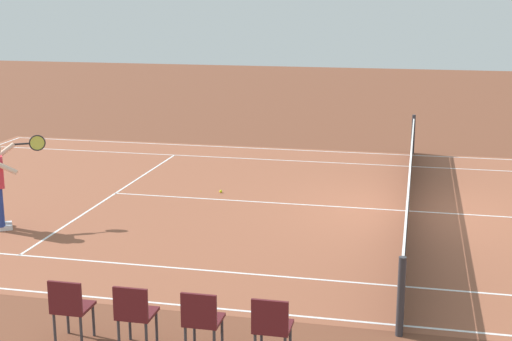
{
  "coord_description": "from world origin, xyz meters",
  "views": [
    {
      "loc": [
        -0.09,
        14.85,
        4.33
      ],
      "look_at": [
        3.0,
        0.86,
        0.9
      ],
      "focal_mm": 51.92,
      "sensor_mm": 36.0,
      "label": 1
    }
  ],
  "objects_px": {
    "tennis_net": "(409,188)",
    "tennis_ball": "(221,191)",
    "spectator_chair_1": "(202,318)",
    "spectator_chair_2": "(135,312)",
    "spectator_chair_0": "(272,325)",
    "spectator_chair_3": "(70,306)"
  },
  "relations": [
    {
      "from": "tennis_net",
      "to": "tennis_ball",
      "type": "distance_m",
      "value": 4.18
    },
    {
      "from": "tennis_net",
      "to": "spectator_chair_1",
      "type": "xyz_separation_m",
      "value": [
        2.33,
        6.93,
        0.03
      ]
    },
    {
      "from": "tennis_ball",
      "to": "spectator_chair_2",
      "type": "xyz_separation_m",
      "value": [
        -0.93,
        7.48,
        0.49
      ]
    },
    {
      "from": "spectator_chair_0",
      "to": "spectator_chair_2",
      "type": "distance_m",
      "value": 1.72
    },
    {
      "from": "tennis_net",
      "to": "spectator_chair_1",
      "type": "relative_size",
      "value": 13.3
    },
    {
      "from": "spectator_chair_1",
      "to": "spectator_chair_3",
      "type": "distance_m",
      "value": 1.72
    },
    {
      "from": "tennis_net",
      "to": "spectator_chair_0",
      "type": "height_order",
      "value": "tennis_net"
    },
    {
      "from": "spectator_chair_0",
      "to": "spectator_chair_1",
      "type": "bearing_deg",
      "value": 0.0
    },
    {
      "from": "tennis_net",
      "to": "tennis_ball",
      "type": "height_order",
      "value": "tennis_net"
    },
    {
      "from": "spectator_chair_3",
      "to": "spectator_chair_2",
      "type": "bearing_deg",
      "value": 180.0
    },
    {
      "from": "spectator_chair_2",
      "to": "spectator_chair_1",
      "type": "bearing_deg",
      "value": 180.0
    },
    {
      "from": "spectator_chair_0",
      "to": "spectator_chair_3",
      "type": "relative_size",
      "value": 1.0
    },
    {
      "from": "tennis_ball",
      "to": "spectator_chair_0",
      "type": "xyz_separation_m",
      "value": [
        -2.65,
        7.48,
        0.49
      ]
    },
    {
      "from": "tennis_ball",
      "to": "spectator_chair_1",
      "type": "bearing_deg",
      "value": 103.44
    },
    {
      "from": "tennis_net",
      "to": "spectator_chair_2",
      "type": "relative_size",
      "value": 13.3
    },
    {
      "from": "spectator_chair_2",
      "to": "spectator_chair_3",
      "type": "distance_m",
      "value": 0.86
    },
    {
      "from": "tennis_net",
      "to": "spectator_chair_3",
      "type": "xyz_separation_m",
      "value": [
        4.05,
        6.93,
        0.03
      ]
    },
    {
      "from": "tennis_ball",
      "to": "spectator_chair_3",
      "type": "distance_m",
      "value": 7.5
    },
    {
      "from": "tennis_net",
      "to": "tennis_ball",
      "type": "bearing_deg",
      "value": -7.64
    },
    {
      "from": "tennis_ball",
      "to": "spectator_chair_3",
      "type": "bearing_deg",
      "value": 90.5
    },
    {
      "from": "tennis_net",
      "to": "spectator_chair_0",
      "type": "bearing_deg",
      "value": 78.03
    },
    {
      "from": "spectator_chair_0",
      "to": "tennis_ball",
      "type": "bearing_deg",
      "value": -70.51
    }
  ]
}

